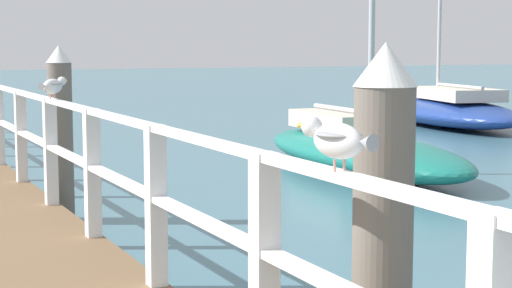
% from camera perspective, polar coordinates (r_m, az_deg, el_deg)
% --- Properties ---
extents(dock_piling_near, '(0.29, 0.29, 2.07)m').
position_cam_1_polar(dock_piling_near, '(3.99, 8.48, -8.06)').
color(dock_piling_near, '#6B6056').
rests_on(dock_piling_near, ground_plane).
extents(dock_piling_far, '(0.29, 0.29, 2.07)m').
position_cam_1_polar(dock_piling_far, '(10.08, -12.99, 0.65)').
color(dock_piling_far, '#6B6056').
rests_on(dock_piling_far, ground_plane).
extents(seagull_foreground, '(0.21, 0.48, 0.21)m').
position_cam_1_polar(seagull_foreground, '(3.50, 5.45, 0.38)').
color(seagull_foreground, white).
rests_on(seagull_foreground, pier_railing).
extents(seagull_background, '(0.36, 0.38, 0.21)m').
position_cam_1_polar(seagull_background, '(8.59, -13.48, 3.85)').
color(seagull_background, white).
rests_on(seagull_background, pier_railing).
extents(boat_1, '(2.26, 5.83, 7.12)m').
position_cam_1_polar(boat_1, '(14.09, 6.98, -0.27)').
color(boat_1, '#197266').
rests_on(boat_1, ground_plane).
extents(boat_6, '(4.06, 7.59, 9.01)m').
position_cam_1_polar(boat_6, '(22.94, 12.54, 2.32)').
color(boat_6, navy).
rests_on(boat_6, ground_plane).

